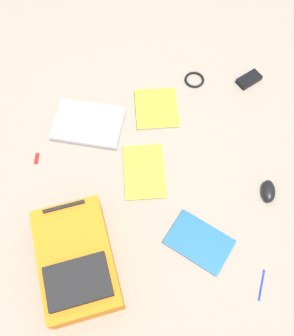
{
  "coord_description": "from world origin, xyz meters",
  "views": [
    {
      "loc": [
        -0.02,
        -0.73,
        1.61
      ],
      "look_at": [
        0.01,
        0.02,
        0.02
      ],
      "focal_mm": 40.2,
      "sensor_mm": 36.0,
      "label": 1
    }
  ],
  "objects_px": {
    "laptop": "(88,124)",
    "book_blue": "(144,172)",
    "book_comic": "(157,109)",
    "usb_stick": "(37,158)",
    "power_brick": "(249,79)",
    "computer_mouse": "(269,191)",
    "book_red": "(199,242)",
    "pen_black": "(262,285)",
    "cable_coil": "(194,80)",
    "backpack": "(77,261)"
  },
  "relations": [
    {
      "from": "laptop",
      "to": "book_blue",
      "type": "bearing_deg",
      "value": -45.42
    },
    {
      "from": "book_comic",
      "to": "usb_stick",
      "type": "bearing_deg",
      "value": -156.42
    },
    {
      "from": "book_blue",
      "to": "power_brick",
      "type": "xyz_separation_m",
      "value": [
        0.58,
        0.51,
        0.01
      ]
    },
    {
      "from": "book_comic",
      "to": "computer_mouse",
      "type": "relative_size",
      "value": 2.24
    },
    {
      "from": "book_blue",
      "to": "book_red",
      "type": "distance_m",
      "value": 0.41
    },
    {
      "from": "book_red",
      "to": "usb_stick",
      "type": "height_order",
      "value": "book_red"
    },
    {
      "from": "laptop",
      "to": "pen_black",
      "type": "height_order",
      "value": "laptop"
    },
    {
      "from": "computer_mouse",
      "to": "pen_black",
      "type": "distance_m",
      "value": 0.42
    },
    {
      "from": "book_comic",
      "to": "pen_black",
      "type": "relative_size",
      "value": 1.89
    },
    {
      "from": "laptop",
      "to": "computer_mouse",
      "type": "bearing_deg",
      "value": -25.61
    },
    {
      "from": "book_blue",
      "to": "cable_coil",
      "type": "relative_size",
      "value": 2.69
    },
    {
      "from": "book_comic",
      "to": "computer_mouse",
      "type": "xyz_separation_m",
      "value": [
        0.49,
        -0.48,
        0.01
      ]
    },
    {
      "from": "computer_mouse",
      "to": "cable_coil",
      "type": "distance_m",
      "value": 0.71
    },
    {
      "from": "laptop",
      "to": "usb_stick",
      "type": "xyz_separation_m",
      "value": [
        -0.24,
        -0.18,
        -0.01
      ]
    },
    {
      "from": "laptop",
      "to": "book_comic",
      "type": "height_order",
      "value": "laptop"
    },
    {
      "from": "book_red",
      "to": "cable_coil",
      "type": "relative_size",
      "value": 3.05
    },
    {
      "from": "usb_stick",
      "to": "computer_mouse",
      "type": "bearing_deg",
      "value": -11.61
    },
    {
      "from": "book_comic",
      "to": "book_red",
      "type": "height_order",
      "value": "book_comic"
    },
    {
      "from": "pen_black",
      "to": "book_red",
      "type": "bearing_deg",
      "value": 141.95
    },
    {
      "from": "book_red",
      "to": "usb_stick",
      "type": "xyz_separation_m",
      "value": [
        -0.74,
        0.44,
        -0.01
      ]
    },
    {
      "from": "laptop",
      "to": "power_brick",
      "type": "height_order",
      "value": "laptop"
    },
    {
      "from": "backpack",
      "to": "computer_mouse",
      "type": "bearing_deg",
      "value": 19.0
    },
    {
      "from": "power_brick",
      "to": "backpack",
      "type": "bearing_deg",
      "value": -132.83
    },
    {
      "from": "backpack",
      "to": "book_blue",
      "type": "bearing_deg",
      "value": 55.74
    },
    {
      "from": "book_red",
      "to": "computer_mouse",
      "type": "bearing_deg",
      "value": 32.83
    },
    {
      "from": "book_blue",
      "to": "usb_stick",
      "type": "relative_size",
      "value": 4.89
    },
    {
      "from": "backpack",
      "to": "power_brick",
      "type": "relative_size",
      "value": 3.98
    },
    {
      "from": "backpack",
      "to": "cable_coil",
      "type": "xyz_separation_m",
      "value": [
        0.58,
        0.95,
        -0.07
      ]
    },
    {
      "from": "cable_coil",
      "to": "usb_stick",
      "type": "relative_size",
      "value": 1.82
    },
    {
      "from": "book_red",
      "to": "usb_stick",
      "type": "bearing_deg",
      "value": 149.28
    },
    {
      "from": "backpack",
      "to": "laptop",
      "type": "height_order",
      "value": "backpack"
    },
    {
      "from": "pen_black",
      "to": "usb_stick",
      "type": "height_order",
      "value": "same"
    },
    {
      "from": "pen_black",
      "to": "cable_coil",
      "type": "bearing_deg",
      "value": 99.49
    },
    {
      "from": "book_comic",
      "to": "book_red",
      "type": "bearing_deg",
      "value": -78.01
    },
    {
      "from": "cable_coil",
      "to": "usb_stick",
      "type": "bearing_deg",
      "value": -151.45
    },
    {
      "from": "book_comic",
      "to": "cable_coil",
      "type": "bearing_deg",
      "value": 40.2
    },
    {
      "from": "computer_mouse",
      "to": "usb_stick",
      "type": "height_order",
      "value": "computer_mouse"
    },
    {
      "from": "book_blue",
      "to": "power_brick",
      "type": "distance_m",
      "value": 0.77
    },
    {
      "from": "cable_coil",
      "to": "usb_stick",
      "type": "height_order",
      "value": "cable_coil"
    },
    {
      "from": "book_comic",
      "to": "laptop",
      "type": "bearing_deg",
      "value": -166.92
    },
    {
      "from": "book_blue",
      "to": "cable_coil",
      "type": "xyz_separation_m",
      "value": [
        0.29,
        0.53,
        -0.0
      ]
    },
    {
      "from": "computer_mouse",
      "to": "cable_coil",
      "type": "height_order",
      "value": "computer_mouse"
    },
    {
      "from": "backpack",
      "to": "cable_coil",
      "type": "height_order",
      "value": "backpack"
    },
    {
      "from": "computer_mouse",
      "to": "usb_stick",
      "type": "bearing_deg",
      "value": 177.02
    },
    {
      "from": "power_brick",
      "to": "usb_stick",
      "type": "height_order",
      "value": "power_brick"
    },
    {
      "from": "backpack",
      "to": "usb_stick",
      "type": "height_order",
      "value": "backpack"
    },
    {
      "from": "book_comic",
      "to": "power_brick",
      "type": "relative_size",
      "value": 1.92
    },
    {
      "from": "book_comic",
      "to": "book_blue",
      "type": "xyz_separation_m",
      "value": [
        -0.08,
        -0.35,
        -0.0
      ]
    },
    {
      "from": "power_brick",
      "to": "pen_black",
      "type": "height_order",
      "value": "power_brick"
    },
    {
      "from": "cable_coil",
      "to": "pen_black",
      "type": "relative_size",
      "value": 0.81
    }
  ]
}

